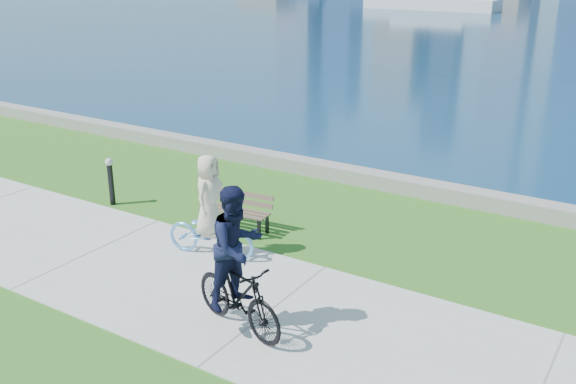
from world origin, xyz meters
name	(u,v)px	position (x,y,z in m)	size (l,w,h in m)	color
ground	(270,311)	(0.00, 0.00, 0.00)	(320.00, 320.00, 0.00)	#275D18
concrete_path	(270,311)	(0.00, 0.00, 0.01)	(80.00, 3.50, 0.02)	#ABACA6
seawall	(419,187)	(0.00, 6.20, 0.17)	(90.00, 0.50, 0.35)	slate
ferry_near	(431,2)	(-20.16, 61.17, 0.79)	(14.08, 4.02, 1.91)	silver
park_bench	(237,208)	(-2.36, 2.33, 0.47)	(1.51, 0.65, 0.76)	black
bollard_lamp	(111,178)	(-5.54, 1.97, 0.62)	(0.17, 0.17, 1.08)	black
cyclist_woman	(210,219)	(-2.01, 1.06, 0.73)	(0.92, 1.80, 1.92)	#63A9F2
cyclist_man	(237,272)	(-0.09, -0.70, 0.96)	(0.96, 1.90, 2.23)	black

